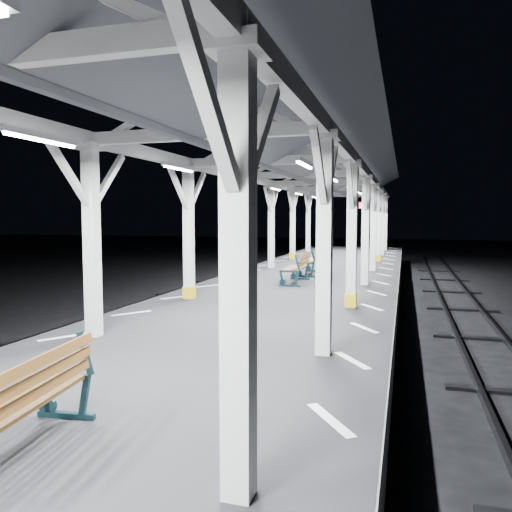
% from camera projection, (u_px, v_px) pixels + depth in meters
% --- Properties ---
extents(ground, '(120.00, 120.00, 0.00)m').
position_uv_depth(ground, '(240.00, 369.00, 10.09)').
color(ground, black).
rests_on(ground, ground).
extents(platform, '(6.00, 50.00, 1.00)m').
position_uv_depth(platform, '(240.00, 345.00, 10.05)').
color(platform, black).
rests_on(platform, ground).
extents(hazard_stripes_left, '(1.00, 48.00, 0.01)m').
position_uv_depth(hazard_stripes_left, '(132.00, 313.00, 10.71)').
color(hazard_stripes_left, silver).
rests_on(hazard_stripes_left, platform).
extents(hazard_stripes_right, '(1.00, 48.00, 0.01)m').
position_uv_depth(hazard_stripes_right, '(364.00, 328.00, 9.31)').
color(hazard_stripes_right, silver).
rests_on(hazard_stripes_right, platform).
extents(track_left, '(2.20, 60.00, 0.16)m').
position_uv_depth(track_left, '(35.00, 347.00, 11.51)').
color(track_left, '#2D2D33').
rests_on(track_left, ground).
extents(canopy, '(5.40, 49.00, 4.65)m').
position_uv_depth(canopy, '(239.00, 140.00, 9.71)').
color(canopy, silver).
rests_on(canopy, platform).
extents(bench_near, '(0.85, 1.78, 0.93)m').
position_uv_depth(bench_near, '(24.00, 402.00, 4.29)').
color(bench_near, '#10282D').
rests_on(bench_near, platform).
extents(bench_mid, '(0.70, 1.78, 0.96)m').
position_uv_depth(bench_mid, '(298.00, 267.00, 15.50)').
color(bench_mid, '#10282D').
rests_on(bench_mid, platform).
extents(bench_far, '(0.73, 1.90, 1.02)m').
position_uv_depth(bench_far, '(313.00, 259.00, 17.83)').
color(bench_far, '#10282D').
rests_on(bench_far, platform).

